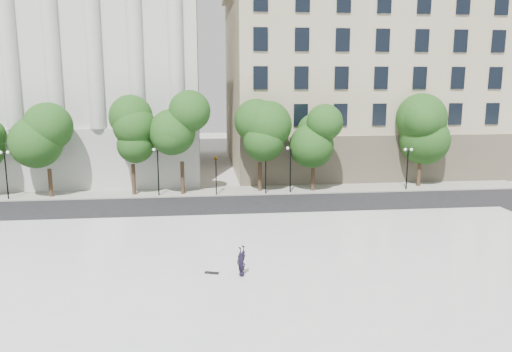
# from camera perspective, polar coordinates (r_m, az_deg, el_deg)

# --- Properties ---
(ground) EXTENTS (160.00, 160.00, 0.00)m
(ground) POSITION_cam_1_polar(r_m,az_deg,el_deg) (24.88, -1.67, -13.84)
(ground) COLOR #BBB8B0
(ground) RESTS_ON ground
(plaza) EXTENTS (44.00, 22.00, 0.45)m
(plaza) POSITION_cam_1_polar(r_m,az_deg,el_deg) (27.55, -2.19, -10.83)
(plaza) COLOR white
(plaza) RESTS_ON ground
(street) EXTENTS (60.00, 8.00, 0.02)m
(street) POSITION_cam_1_polar(r_m,az_deg,el_deg) (41.89, -3.67, -3.56)
(street) COLOR black
(street) RESTS_ON ground
(far_sidewalk) EXTENTS (60.00, 4.00, 0.12)m
(far_sidewalk) POSITION_cam_1_polar(r_m,az_deg,el_deg) (47.72, -4.01, -1.73)
(far_sidewalk) COLOR #A2A095
(far_sidewalk) RESTS_ON ground
(building_west) EXTENTS (31.50, 27.65, 25.60)m
(building_west) POSITION_cam_1_polar(r_m,az_deg,el_deg) (63.05, -20.76, 12.38)
(building_west) COLOR silver
(building_west) RESTS_ON ground
(building_east) EXTENTS (36.00, 26.15, 23.00)m
(building_east) POSITION_cam_1_polar(r_m,az_deg,el_deg) (65.22, 13.47, 11.16)
(building_east) COLOR #C4B696
(building_east) RESTS_ON ground
(traffic_light_west) EXTENTS (0.83, 1.59, 4.13)m
(traffic_light_west) POSITION_cam_1_polar(r_m,az_deg,el_deg) (45.38, -4.61, 2.18)
(traffic_light_west) COLOR black
(traffic_light_west) RESTS_ON ground
(traffic_light_east) EXTENTS (0.74, 1.95, 4.27)m
(traffic_light_east) POSITION_cam_1_polar(r_m,az_deg,el_deg) (45.72, 1.12, 2.46)
(traffic_light_east) COLOR black
(traffic_light_east) RESTS_ON ground
(person_lying) EXTENTS (1.52, 1.57, 0.44)m
(person_lying) POSITION_cam_1_polar(r_m,az_deg,el_deg) (26.23, -1.67, -10.92)
(person_lying) COLOR black
(person_lying) RESTS_ON plaza
(skateboard) EXTENTS (0.76, 0.42, 0.08)m
(skateboard) POSITION_cam_1_polar(r_m,az_deg,el_deg) (26.71, -5.07, -10.97)
(skateboard) COLOR black
(skateboard) RESTS_ON plaza
(street_trees) EXTENTS (44.79, 5.15, 7.98)m
(street_trees) POSITION_cam_1_polar(r_m,az_deg,el_deg) (46.33, -4.71, 4.53)
(street_trees) COLOR #382619
(street_trees) RESTS_ON ground
(lamp_posts) EXTENTS (37.55, 0.28, 4.48)m
(lamp_posts) POSITION_cam_1_polar(r_m,az_deg,el_deg) (45.78, -4.34, 1.49)
(lamp_posts) COLOR black
(lamp_posts) RESTS_ON ground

